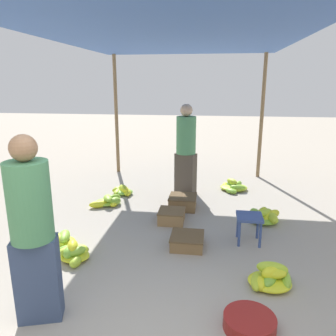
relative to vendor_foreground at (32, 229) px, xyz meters
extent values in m
cylinder|color=olive|center=(-0.76, 5.11, 0.48)|extent=(0.08, 0.08, 2.74)
cylinder|color=olive|center=(2.58, 5.11, 0.48)|extent=(0.08, 0.08, 2.74)
cube|color=#33569E|center=(0.91, 2.41, 1.87)|extent=(3.74, 5.81, 0.04)
cube|color=#384766|center=(0.00, 0.00, -0.49)|extent=(0.43, 0.31, 0.80)
cylinder|color=#4C8C59|center=(0.00, 0.00, 0.25)|extent=(0.46, 0.46, 0.69)
sphere|color=#9E704C|center=(0.00, 0.00, 0.71)|extent=(0.23, 0.23, 0.23)
cube|color=#384C84|center=(2.05, 1.78, -0.52)|extent=(0.34, 0.34, 0.04)
cylinder|color=#384C84|center=(1.91, 1.64, -0.72)|extent=(0.04, 0.04, 0.35)
cylinder|color=#384C84|center=(2.18, 1.64, -0.72)|extent=(0.04, 0.04, 0.35)
cylinder|color=#384C84|center=(1.91, 1.92, -0.72)|extent=(0.04, 0.04, 0.35)
cylinder|color=#384C84|center=(2.18, 1.92, -0.72)|extent=(0.04, 0.04, 0.35)
cylinder|color=maroon|center=(1.90, 0.11, -0.83)|extent=(0.47, 0.47, 0.12)
ellipsoid|color=#7BB536|center=(-0.26, 1.09, -0.82)|extent=(0.28, 0.22, 0.14)
ellipsoid|color=#ACC92D|center=(-0.20, 0.99, -0.76)|extent=(0.29, 0.28, 0.10)
ellipsoid|color=#7AB536|center=(-0.16, 0.97, -0.77)|extent=(0.18, 0.23, 0.14)
ellipsoid|color=yellow|center=(-0.14, 1.03, -0.72)|extent=(0.22, 0.28, 0.13)
ellipsoid|color=#B4CC2C|center=(-0.13, 1.17, -0.83)|extent=(0.28, 0.15, 0.12)
ellipsoid|color=#88BB34|center=(-0.08, 0.99, -0.76)|extent=(0.27, 0.26, 0.10)
ellipsoid|color=#A6C72E|center=(-0.05, 0.87, -0.84)|extent=(0.13, 0.20, 0.12)
ellipsoid|color=yellow|center=(-0.12, 1.01, -0.84)|extent=(0.36, 0.32, 0.10)
ellipsoid|color=#BCD02A|center=(-0.46, 1.21, -0.80)|extent=(0.28, 0.19, 0.09)
ellipsoid|color=#CBD628|center=(-0.44, 1.28, -0.76)|extent=(0.32, 0.27, 0.10)
ellipsoid|color=#8ABB33|center=(-0.39, 1.33, -0.75)|extent=(0.25, 0.36, 0.11)
ellipsoid|color=yellow|center=(-0.57, 1.41, -0.83)|extent=(0.24, 0.25, 0.11)
ellipsoid|color=#9EC330|center=(-0.56, 1.41, -0.83)|extent=(0.24, 0.24, 0.13)
ellipsoid|color=#CDD627|center=(-0.44, 1.34, -0.84)|extent=(0.37, 0.32, 0.10)
ellipsoid|color=yellow|center=(-0.18, 2.83, -0.84)|extent=(0.18, 0.25, 0.09)
ellipsoid|color=#94BF32|center=(-0.32, 3.00, -0.80)|extent=(0.26, 0.25, 0.11)
ellipsoid|color=#90BE32|center=(-0.28, 2.83, -0.75)|extent=(0.26, 0.33, 0.10)
ellipsoid|color=#88BB34|center=(-0.22, 2.92, -0.79)|extent=(0.29, 0.33, 0.15)
ellipsoid|color=yellow|center=(-0.41, 2.73, -0.83)|extent=(0.36, 0.25, 0.12)
ellipsoid|color=#8ABC33|center=(-0.34, 2.97, -0.84)|extent=(0.17, 0.33, 0.10)
ellipsoid|color=#86BA34|center=(-0.17, 2.87, -0.82)|extent=(0.27, 0.28, 0.15)
ellipsoid|color=#8CBC33|center=(-0.32, 2.88, -0.84)|extent=(0.41, 0.36, 0.10)
ellipsoid|color=yellow|center=(-0.07, 3.39, -0.83)|extent=(0.13, 0.21, 0.12)
ellipsoid|color=#A9C82E|center=(-0.28, 3.47, -0.84)|extent=(0.16, 0.35, 0.11)
ellipsoid|color=#B5CD2C|center=(-0.17, 3.46, -0.76)|extent=(0.28, 0.33, 0.12)
ellipsoid|color=#8FBE32|center=(-0.32, 3.53, -0.83)|extent=(0.22, 0.24, 0.12)
ellipsoid|color=#7EB735|center=(-0.17, 3.42, -0.82)|extent=(0.21, 0.24, 0.10)
ellipsoid|color=yellow|center=(-0.15, 3.44, -0.78)|extent=(0.27, 0.31, 0.13)
ellipsoid|color=#BCD02A|center=(-0.27, 3.56, -0.83)|extent=(0.34, 0.28, 0.13)
ellipsoid|color=#78B437|center=(-0.17, 3.46, -0.84)|extent=(0.36, 0.32, 0.10)
ellipsoid|color=yellow|center=(2.07, 0.72, -0.83)|extent=(0.12, 0.22, 0.13)
ellipsoid|color=#B3CC2C|center=(2.04, 0.76, -0.83)|extent=(0.18, 0.34, 0.12)
ellipsoid|color=yellow|center=(2.19, 0.79, -0.74)|extent=(0.26, 0.22, 0.15)
ellipsoid|color=#79B536|center=(2.18, 0.77, -0.80)|extent=(0.23, 0.32, 0.10)
ellipsoid|color=#8ABC33|center=(2.35, 0.82, -0.82)|extent=(0.13, 0.32, 0.15)
ellipsoid|color=#A7C72E|center=(2.20, 0.85, -0.71)|extent=(0.34, 0.17, 0.15)
ellipsoid|color=yellow|center=(2.23, 0.78, -0.73)|extent=(0.25, 0.16, 0.10)
ellipsoid|color=yellow|center=(2.18, 0.79, -0.84)|extent=(0.46, 0.40, 0.10)
ellipsoid|color=#75B337|center=(1.95, 4.08, -0.81)|extent=(0.30, 0.28, 0.13)
ellipsoid|color=#83B935|center=(2.04, 3.94, -0.81)|extent=(0.32, 0.15, 0.11)
ellipsoid|color=yellow|center=(1.81, 4.17, -0.84)|extent=(0.15, 0.22, 0.10)
ellipsoid|color=#7FB735|center=(1.91, 3.83, -0.84)|extent=(0.30, 0.30, 0.10)
ellipsoid|color=#81B835|center=(2.08, 4.20, -0.81)|extent=(0.20, 0.26, 0.11)
ellipsoid|color=#B0CB2D|center=(1.94, 4.09, -0.73)|extent=(0.28, 0.31, 0.12)
ellipsoid|color=#ADC92D|center=(1.98, 4.06, -0.84)|extent=(0.54, 0.47, 0.10)
ellipsoid|color=#83B935|center=(2.24, 2.62, -0.79)|extent=(0.21, 0.29, 0.12)
ellipsoid|color=#B4CC2C|center=(2.47, 2.42, -0.79)|extent=(0.16, 0.30, 0.14)
ellipsoid|color=#88BB34|center=(2.24, 2.63, -0.83)|extent=(0.28, 0.25, 0.12)
ellipsoid|color=yellow|center=(2.49, 2.54, -0.78)|extent=(0.31, 0.30, 0.15)
ellipsoid|color=yellow|center=(2.38, 2.48, -0.82)|extent=(0.18, 0.24, 0.10)
ellipsoid|color=#BCCF2B|center=(2.34, 2.55, -0.74)|extent=(0.23, 0.25, 0.14)
ellipsoid|color=#A6C72E|center=(2.36, 2.51, -0.74)|extent=(0.33, 0.33, 0.10)
ellipsoid|color=#89BB34|center=(2.35, 2.48, -0.84)|extent=(0.46, 0.40, 0.10)
cube|color=olive|center=(0.92, 2.29, -0.80)|extent=(0.39, 0.39, 0.18)
cube|color=brown|center=(0.92, 2.29, -0.71)|extent=(0.40, 0.40, 0.02)
cube|color=brown|center=(1.23, 1.53, -0.82)|extent=(0.42, 0.42, 0.15)
cube|color=brown|center=(1.23, 1.53, -0.74)|extent=(0.44, 0.44, 0.02)
cube|color=brown|center=(1.04, 2.90, -0.79)|extent=(0.45, 0.45, 0.20)
cube|color=brown|center=(1.04, 2.90, -0.68)|extent=(0.47, 0.47, 0.02)
cube|color=#4C4238|center=(1.02, 3.68, -0.49)|extent=(0.44, 0.34, 0.81)
cylinder|color=#4C8C59|center=(1.02, 3.68, 0.27)|extent=(0.48, 0.48, 0.70)
sphere|color=tan|center=(1.02, 3.68, 0.73)|extent=(0.23, 0.23, 0.23)
camera|label=1|loc=(1.52, -2.42, 1.23)|focal=35.00mm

